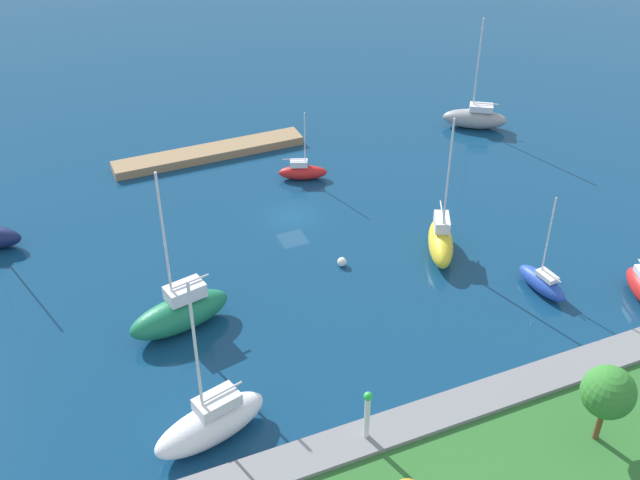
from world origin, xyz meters
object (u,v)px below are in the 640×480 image
object	(u,v)px
pier_dock	(209,153)
park_tree_mideast	(608,393)
sailboat_yellow_near_pier	(441,241)
sailboat_green_west_end	(180,312)
sailboat_red_outer_mooring	(302,171)
sailboat_white_off_beacon	(211,423)
sailboat_blue_east_end	(542,282)
mooring_buoy_white	(342,262)
sailboat_gray_inner_mooring	(475,118)
harbor_beacon	(367,411)

from	to	relation	value
pier_dock	park_tree_mideast	xyz separation A→B (m)	(-11.14, 46.73, 4.49)
sailboat_yellow_near_pier	sailboat_green_west_end	bearing A→B (deg)	-62.23
sailboat_red_outer_mooring	sailboat_white_off_beacon	distance (m)	33.50
sailboat_red_outer_mooring	sailboat_yellow_near_pier	xyz separation A→B (m)	(-5.87, 16.56, 0.60)
sailboat_blue_east_end	sailboat_yellow_near_pier	bearing A→B (deg)	27.61
pier_dock	mooring_buoy_white	xyz separation A→B (m)	(-4.69, 22.80, -0.05)
sailboat_yellow_near_pier	sailboat_gray_inner_mooring	distance (m)	25.21
sailboat_red_outer_mooring	mooring_buoy_white	size ratio (longest dim) A/B	9.21
sailboat_gray_inner_mooring	sailboat_white_off_beacon	bearing A→B (deg)	71.55
sailboat_blue_east_end	sailboat_gray_inner_mooring	distance (m)	29.22
mooring_buoy_white	sailboat_red_outer_mooring	bearing A→B (deg)	-99.44
park_tree_mideast	mooring_buoy_white	bearing A→B (deg)	-74.91
sailboat_blue_east_end	sailboat_white_off_beacon	distance (m)	28.91
sailboat_blue_east_end	sailboat_red_outer_mooring	bearing A→B (deg)	18.53
harbor_beacon	mooring_buoy_white	world-z (taller)	harbor_beacon
park_tree_mideast	sailboat_green_west_end	bearing A→B (deg)	-46.00
harbor_beacon	mooring_buoy_white	distance (m)	19.86
pier_dock	sailboat_blue_east_end	distance (m)	36.80
sailboat_yellow_near_pier	harbor_beacon	bearing A→B (deg)	-15.99
harbor_beacon	park_tree_mideast	bearing A→B (deg)	157.35
sailboat_yellow_near_pier	sailboat_gray_inner_mooring	bearing A→B (deg)	167.17
sailboat_yellow_near_pier	sailboat_gray_inner_mooring	world-z (taller)	sailboat_yellow_near_pier
pier_dock	sailboat_yellow_near_pier	size ratio (longest dim) A/B	1.54
park_tree_mideast	sailboat_white_off_beacon	distance (m)	24.36
pier_dock	sailboat_yellow_near_pier	distance (m)	27.86
sailboat_white_off_beacon	sailboat_green_west_end	distance (m)	11.28
pier_dock	harbor_beacon	xyz separation A→B (m)	(2.08, 41.21, 3.03)
sailboat_yellow_near_pier	pier_dock	bearing A→B (deg)	-125.84
park_tree_mideast	sailboat_gray_inner_mooring	distance (m)	45.46
sailboat_yellow_near_pier	sailboat_white_off_beacon	world-z (taller)	sailboat_yellow_near_pier
park_tree_mideast	mooring_buoy_white	size ratio (longest dim) A/B	7.24
sailboat_yellow_near_pier	sailboat_green_west_end	world-z (taller)	sailboat_green_west_end
harbor_beacon	sailboat_gray_inner_mooring	distance (m)	47.68
pier_dock	sailboat_gray_inner_mooring	bearing A→B (deg)	170.08
sailboat_red_outer_mooring	sailboat_gray_inner_mooring	distance (m)	21.98
harbor_beacon	sailboat_yellow_near_pier	world-z (taller)	sailboat_yellow_near_pier
mooring_buoy_white	pier_dock	bearing A→B (deg)	-78.37
harbor_beacon	sailboat_white_off_beacon	world-z (taller)	sailboat_white_off_beacon
pier_dock	mooring_buoy_white	bearing A→B (deg)	101.63
harbor_beacon	mooring_buoy_white	bearing A→B (deg)	-110.18
sailboat_blue_east_end	sailboat_white_off_beacon	size ratio (longest dim) A/B	0.67
harbor_beacon	sailboat_red_outer_mooring	distance (m)	34.52
pier_dock	sailboat_gray_inner_mooring	distance (m)	29.37
sailboat_yellow_near_pier	sailboat_white_off_beacon	bearing A→B (deg)	-37.16
sailboat_white_off_beacon	mooring_buoy_white	distance (m)	20.54
sailboat_blue_east_end	sailboat_green_west_end	distance (m)	28.45
sailboat_red_outer_mooring	sailboat_yellow_near_pier	bearing A→B (deg)	-49.15
sailboat_white_off_beacon	sailboat_gray_inner_mooring	bearing A→B (deg)	-156.32
sailboat_white_off_beacon	mooring_buoy_white	bearing A→B (deg)	-153.09
harbor_beacon	sailboat_green_west_end	bearing A→B (deg)	-64.69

